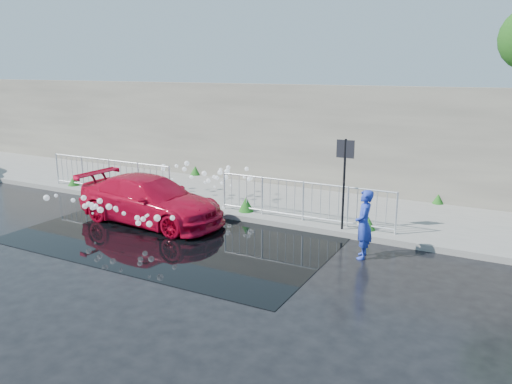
# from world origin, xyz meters

# --- Properties ---
(ground) EXTENTS (90.00, 90.00, 0.00)m
(ground) POSITION_xyz_m (0.00, 0.00, 0.00)
(ground) COLOR black
(ground) RESTS_ON ground
(pavement) EXTENTS (30.00, 4.00, 0.15)m
(pavement) POSITION_xyz_m (0.00, 5.00, 0.07)
(pavement) COLOR slate
(pavement) RESTS_ON ground
(curb) EXTENTS (30.00, 0.25, 0.16)m
(curb) POSITION_xyz_m (0.00, 3.00, 0.08)
(curb) COLOR slate
(curb) RESTS_ON ground
(retaining_wall) EXTENTS (30.00, 0.60, 3.50)m
(retaining_wall) POSITION_xyz_m (0.00, 7.20, 1.90)
(retaining_wall) COLOR #625C53
(retaining_wall) RESTS_ON pavement
(puddle) EXTENTS (8.00, 5.00, 0.01)m
(puddle) POSITION_xyz_m (0.50, 1.00, 0.01)
(puddle) COLOR black
(puddle) RESTS_ON ground
(sign_post) EXTENTS (0.45, 0.06, 2.50)m
(sign_post) POSITION_xyz_m (4.20, 3.10, 1.72)
(sign_post) COLOR black
(sign_post) RESTS_ON ground
(railing_left) EXTENTS (5.05, 0.05, 1.10)m
(railing_left) POSITION_xyz_m (-4.00, 3.35, 0.74)
(railing_left) COLOR silver
(railing_left) RESTS_ON pavement
(railing_right) EXTENTS (5.05, 0.05, 1.10)m
(railing_right) POSITION_xyz_m (3.00, 3.35, 0.74)
(railing_right) COLOR silver
(railing_right) RESTS_ON pavement
(weeds) EXTENTS (12.17, 3.93, 0.43)m
(weeds) POSITION_xyz_m (0.00, 4.48, 0.32)
(weeds) COLOR #134814
(weeds) RESTS_ON pavement
(water_spray) EXTENTS (3.58, 5.62, 1.11)m
(water_spray) POSITION_xyz_m (-0.77, 2.49, 0.78)
(water_spray) COLOR white
(water_spray) RESTS_ON ground
(red_car) EXTENTS (4.52, 2.03, 1.29)m
(red_car) POSITION_xyz_m (-0.88, 1.66, 0.64)
(red_car) COLOR #B60724
(red_car) RESTS_ON ground
(person) EXTENTS (0.50, 0.65, 1.59)m
(person) POSITION_xyz_m (5.12, 1.80, 0.79)
(person) COLOR #2338AF
(person) RESTS_ON ground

